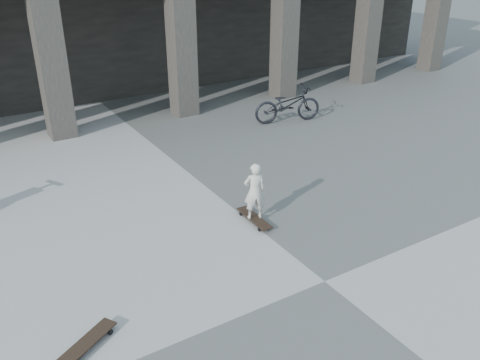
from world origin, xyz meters
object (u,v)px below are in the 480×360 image
longboard (254,218)px  bicycle (288,105)px  child (255,191)px  skateboard_spare (88,342)px

longboard → bicycle: bicycle is taller
longboard → bicycle: 5.76m
longboard → child: (-0.00, 0.00, 0.56)m
longboard → bicycle: (3.87, 4.24, 0.43)m
skateboard_spare → child: child is taller
skateboard_spare → bicycle: bearing=7.3°
skateboard_spare → child: size_ratio=0.80×
bicycle → skateboard_spare: bearing=142.5°
child → bicycle: bearing=-112.9°
longboard → child: bearing=91.4°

